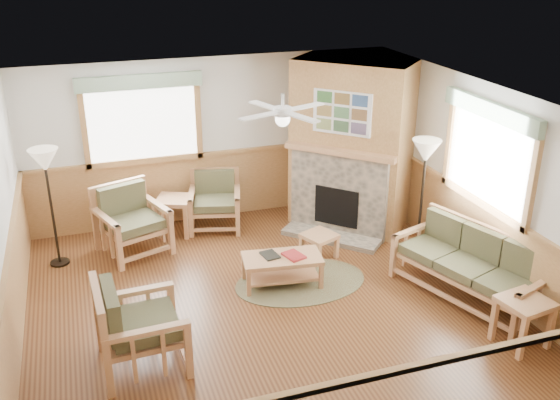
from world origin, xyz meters
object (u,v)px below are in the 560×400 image
object	(u,v)px
coffee_table	(282,270)
floor_lamp_right	(422,199)
armchair_back_left	(132,221)
armchair_left	(141,324)
floor_lamp_left	(52,208)
footstool	(319,246)
end_table_chairs	(175,215)
end_table_sofa	(522,322)
sofa	(469,266)
armchair_back_right	(215,201)

from	to	relation	value
coffee_table	floor_lamp_right	distance (m)	2.32
armchair_back_left	armchair_left	world-z (taller)	armchair_left
floor_lamp_left	footstool	bearing A→B (deg)	-15.61
armchair_left	footstool	size ratio (longest dim) A/B	2.32
footstool	floor_lamp_right	distance (m)	1.64
armchair_back_left	floor_lamp_right	distance (m)	4.28
end_table_chairs	footstool	size ratio (longest dim) A/B	1.36
end_table_sofa	floor_lamp_right	size ratio (longest dim) A/B	0.33
sofa	armchair_back_left	world-z (taller)	armchair_back_left
armchair_back_left	footstool	bearing A→B (deg)	-41.82
armchair_back_left	floor_lamp_left	xyz separation A→B (m)	(-1.09, -0.03, 0.38)
floor_lamp_left	armchair_back_left	bearing A→B (deg)	1.43
coffee_table	footstool	world-z (taller)	coffee_table
armchair_back_left	floor_lamp_left	bearing A→B (deg)	161.78
armchair_left	end_table_sofa	size ratio (longest dim) A/B	1.71
armchair_back_right	coffee_table	size ratio (longest dim) A/B	0.85
armchair_back_left	footstool	xyz separation A→B (m)	(2.58, -1.05, -0.31)
sofa	armchair_left	distance (m)	4.21
sofa	armchair_back_left	bearing A→B (deg)	-142.66
coffee_table	footstool	bearing A→B (deg)	43.73
armchair_back_right	footstool	distance (m)	1.98
sofa	end_table_chairs	bearing A→B (deg)	-152.56
armchair_left	footstool	world-z (taller)	armchair_left
floor_lamp_left	end_table_sofa	bearing A→B (deg)	-36.39
coffee_table	end_table_sofa	xyz separation A→B (m)	(2.20, -2.17, 0.09)
armchair_back_right	armchair_left	size ratio (longest dim) A/B	0.88
armchair_left	floor_lamp_left	world-z (taller)	floor_lamp_left
floor_lamp_right	floor_lamp_left	bearing A→B (deg)	164.72
sofa	armchair_left	world-z (taller)	armchair_left
coffee_table	footstool	distance (m)	0.95
floor_lamp_left	floor_lamp_right	world-z (taller)	floor_lamp_right
end_table_chairs	footstool	world-z (taller)	end_table_chairs
sofa	armchair_back_right	distance (m)	4.13
armchair_back_left	sofa	bearing A→B (deg)	-53.41
end_table_sofa	footstool	world-z (taller)	end_table_sofa
armchair_left	end_table_chairs	size ratio (longest dim) A/B	1.70
end_table_sofa	armchair_back_left	bearing A→B (deg)	136.68
footstool	floor_lamp_left	world-z (taller)	floor_lamp_left
armchair_back_right	floor_lamp_right	xyz separation A→B (m)	(2.65, -1.90, 0.45)
armchair_back_left	end_table_sofa	distance (m)	5.52
armchair_back_right	end_table_chairs	distance (m)	0.68
armchair_back_right	end_table_chairs	xyz separation A→B (m)	(-0.66, -0.01, -0.15)
end_table_chairs	floor_lamp_right	bearing A→B (deg)	-29.79
floor_lamp_left	floor_lamp_right	size ratio (longest dim) A/B	0.98
sofa	floor_lamp_left	bearing A→B (deg)	-136.41
end_table_sofa	floor_lamp_left	xyz separation A→B (m)	(-5.10, 3.76, 0.58)
sofa	footstool	bearing A→B (deg)	-157.59
armchair_left	coffee_table	world-z (taller)	armchair_left
end_table_sofa	floor_lamp_left	bearing A→B (deg)	143.61
armchair_left	coffee_table	xyz separation A→B (m)	(2.01, 1.15, -0.30)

